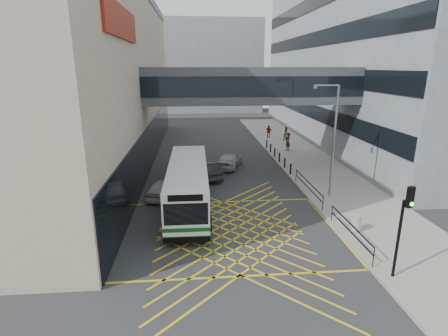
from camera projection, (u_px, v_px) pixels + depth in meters
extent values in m
plane|color=#333335|center=(230.00, 231.00, 19.96)|extent=(120.00, 120.00, 0.00)
cube|color=#BBAC91|center=(14.00, 78.00, 31.52)|extent=(24.00, 42.00, 16.00)
cube|color=black|center=(153.00, 141.00, 34.20)|extent=(0.10, 41.50, 4.00)
cube|color=maroon|center=(122.00, 22.00, 20.07)|extent=(0.18, 9.00, 1.80)
cube|color=gray|center=(408.00, 58.00, 42.10)|extent=(24.00, 44.00, 20.00)
cube|color=black|center=(307.00, 109.00, 42.78)|extent=(0.10, 43.50, 1.60)
cube|color=black|center=(309.00, 75.00, 41.66)|extent=(0.10, 43.50, 1.60)
cube|color=black|center=(312.00, 40.00, 40.54)|extent=(0.10, 43.50, 1.60)
cube|color=black|center=(314.00, 2.00, 39.42)|extent=(0.10, 43.50, 1.60)
cube|color=gray|center=(192.00, 67.00, 74.65)|extent=(28.00, 16.00, 18.00)
cube|color=#3D4247|center=(251.00, 85.00, 29.58)|extent=(20.00, 4.00, 3.00)
cube|color=black|center=(255.00, 87.00, 27.65)|extent=(19.50, 0.06, 1.60)
cube|color=black|center=(247.00, 84.00, 31.51)|extent=(19.50, 0.06, 1.60)
cube|color=gray|center=(304.00, 159.00, 35.03)|extent=(6.00, 54.00, 0.16)
cube|color=gold|center=(230.00, 231.00, 19.96)|extent=(12.00, 9.00, 0.01)
cube|color=silver|center=(188.00, 184.00, 22.77)|extent=(2.52, 10.75, 2.63)
cube|color=#0E4812|center=(189.00, 201.00, 23.09)|extent=(2.56, 10.79, 0.33)
cube|color=#0E4812|center=(188.00, 193.00, 22.94)|extent=(2.58, 10.79, 0.21)
cube|color=black|center=(188.00, 177.00, 23.23)|extent=(2.57, 9.38, 1.02)
cube|color=black|center=(186.00, 214.00, 17.58)|extent=(2.24, 0.09, 1.17)
cube|color=black|center=(185.00, 198.00, 17.32)|extent=(1.76, 0.07, 0.34)
cube|color=silver|center=(187.00, 165.00, 22.39)|extent=(2.50, 10.65, 0.10)
cube|color=black|center=(187.00, 240.00, 17.96)|extent=(2.44, 0.12, 0.29)
cube|color=black|center=(190.00, 177.00, 28.23)|extent=(2.44, 0.12, 0.29)
cylinder|color=black|center=(166.00, 225.00, 19.64)|extent=(0.28, 0.98, 0.98)
cylinder|color=black|center=(209.00, 223.00, 19.83)|extent=(0.28, 0.98, 0.98)
cylinder|color=black|center=(173.00, 186.00, 25.99)|extent=(0.28, 0.98, 0.98)
cylinder|color=black|center=(206.00, 185.00, 26.17)|extent=(0.28, 0.98, 0.98)
imported|color=silver|center=(164.00, 188.00, 25.02)|extent=(2.83, 4.47, 1.32)
imported|color=black|center=(206.00, 170.00, 29.19)|extent=(3.08, 4.74, 1.38)
imported|color=#9DA2A6|center=(229.00, 160.00, 32.31)|extent=(3.18, 4.83, 1.39)
cylinder|color=black|center=(398.00, 239.00, 14.92)|extent=(0.17, 0.17, 3.59)
cube|color=black|center=(410.00, 197.00, 14.16)|extent=(0.35, 0.29, 0.90)
sphere|color=#19E533|center=(412.00, 204.00, 14.14)|extent=(0.22, 0.22, 0.17)
cylinder|color=slate|center=(334.00, 143.00, 23.83)|extent=(0.16, 0.16, 7.71)
cube|color=slate|center=(327.00, 85.00, 22.73)|extent=(1.55, 0.20, 0.10)
cylinder|color=slate|center=(315.00, 86.00, 22.74)|extent=(0.29, 0.29, 0.24)
cylinder|color=#ADA89E|center=(356.00, 223.00, 19.51)|extent=(0.55, 0.55, 0.96)
cube|color=black|center=(351.00, 224.00, 18.25)|extent=(0.05, 5.00, 0.05)
cube|color=black|center=(350.00, 231.00, 18.36)|extent=(0.05, 5.00, 0.05)
cube|color=black|center=(308.00, 182.00, 24.94)|extent=(0.05, 6.00, 0.05)
cube|color=black|center=(308.00, 187.00, 25.05)|extent=(0.05, 6.00, 0.05)
cylinder|color=black|center=(374.00, 257.00, 15.98)|extent=(0.04, 0.04, 1.00)
cylinder|color=black|center=(332.00, 213.00, 20.76)|extent=(0.04, 0.04, 1.00)
cylinder|color=black|center=(323.00, 204.00, 22.20)|extent=(0.04, 0.04, 1.00)
cylinder|color=black|center=(296.00, 175.00, 27.94)|extent=(0.04, 0.04, 1.00)
cylinder|color=black|center=(291.00, 169.00, 29.87)|extent=(0.14, 0.14, 0.90)
cylinder|color=black|center=(285.00, 163.00, 31.78)|extent=(0.14, 0.14, 0.90)
cylinder|color=black|center=(279.00, 157.00, 33.70)|extent=(0.14, 0.14, 0.90)
cylinder|color=black|center=(275.00, 152.00, 35.61)|extent=(0.14, 0.14, 0.90)
cylinder|color=black|center=(271.00, 148.00, 37.52)|extent=(0.14, 0.14, 0.90)
cylinder|color=black|center=(267.00, 144.00, 39.43)|extent=(0.14, 0.14, 0.90)
imported|color=gray|center=(288.00, 142.00, 38.08)|extent=(0.94, 0.94, 1.95)
imported|color=gray|center=(286.00, 134.00, 43.13)|extent=(0.93, 0.70, 1.69)
imported|color=gray|center=(269.00, 132.00, 45.01)|extent=(1.04, 0.85, 1.59)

